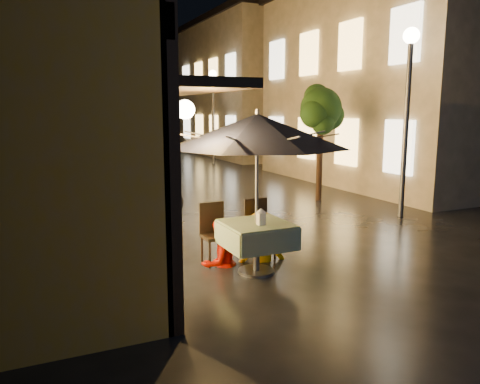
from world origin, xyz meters
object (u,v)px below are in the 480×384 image
streetlamp_near (408,89)px  bicycle_0 (150,200)px  table_lantern (261,216)px  person_yellow (261,214)px  patio_umbrella (257,131)px  person_orange (219,221)px  cafe_table (256,235)px

streetlamp_near → bicycle_0: 6.30m
streetlamp_near → table_lantern: (-4.76, -2.17, -2.00)m
streetlamp_near → person_yellow: bearing=-161.3°
streetlamp_near → patio_umbrella: bearing=-157.0°
person_orange → table_lantern: bearing=96.8°
table_lantern → bicycle_0: table_lantern is taller
cafe_table → bicycle_0: (-0.62, 4.16, -0.13)m
table_lantern → bicycle_0: (-0.62, 4.31, -0.46)m
patio_umbrella → bicycle_0: bearing=98.5°
person_orange → cafe_table: bearing=102.3°
bicycle_0 → patio_umbrella: bearing=176.4°
cafe_table → patio_umbrella: patio_umbrella is taller
cafe_table → person_yellow: (0.35, 0.53, 0.19)m
table_lantern → person_yellow: person_yellow is taller
streetlamp_near → table_lantern: bearing=-155.5°
cafe_table → streetlamp_near: bearing=23.0°
cafe_table → table_lantern: table_lantern is taller
person_yellow → table_lantern: bearing=74.1°
patio_umbrella → table_lantern: 1.24m
person_yellow → person_orange: bearing=7.6°
patio_umbrella → person_yellow: patio_umbrella is taller
streetlamp_near → table_lantern: 5.60m
person_yellow → patio_umbrella: bearing=67.9°
bicycle_0 → cafe_table: bearing=176.4°
table_lantern → streetlamp_near: bearing=24.5°
cafe_table → patio_umbrella: bearing=153.4°
person_yellow → bicycle_0: 3.78m
streetlamp_near → bicycle_0: size_ratio=2.44×
streetlamp_near → person_orange: (-5.13, -1.44, -2.21)m
table_lantern → person_orange: bearing=116.7°
streetlamp_near → person_orange: size_ratio=2.99×
patio_umbrella → person_orange: patio_umbrella is taller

